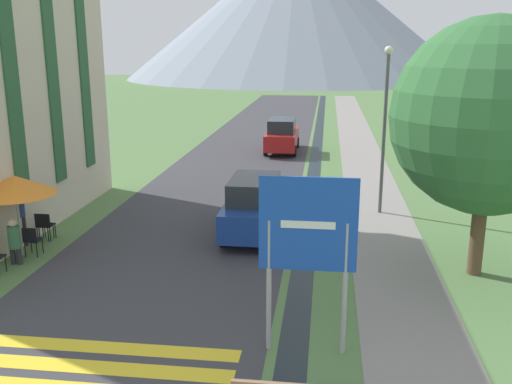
{
  "coord_description": "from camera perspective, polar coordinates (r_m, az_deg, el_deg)",
  "views": [
    {
      "loc": [
        1.71,
        -5.37,
        5.75
      ],
      "look_at": [
        -0.21,
        10.0,
        1.69
      ],
      "focal_mm": 40.0,
      "sensor_mm": 36.0,
      "label": 1
    }
  ],
  "objects": [
    {
      "name": "person_seated_near",
      "position": [
        16.48,
        -23.02,
        -4.37
      ],
      "size": [
        0.32,
        0.32,
        1.28
      ],
      "color": "#282833",
      "rests_on": "ground_plane"
    },
    {
      "name": "drainage_channel",
      "position": [
        35.84,
        6.23,
        5.35
      ],
      "size": [
        0.6,
        60.0,
        0.0
      ],
      "color": "black",
      "rests_on": "ground_plane"
    },
    {
      "name": "cafe_chair_middle",
      "position": [
        16.97,
        -21.53,
        -4.36
      ],
      "size": [
        0.4,
        0.4,
        0.85
      ],
      "rotation": [
        0.0,
        0.0,
        -0.41
      ],
      "color": "black",
      "rests_on": "ground_plane"
    },
    {
      "name": "cafe_chair_far_left",
      "position": [
        18.2,
        -20.5,
        -3.0
      ],
      "size": [
        0.4,
        0.4,
        0.85
      ],
      "rotation": [
        0.0,
        0.0,
        0.2
      ],
      "color": "black",
      "rests_on": "ground_plane"
    },
    {
      "name": "parked_car_far",
      "position": [
        31.06,
        2.63,
        5.69
      ],
      "size": [
        1.71,
        4.25,
        1.82
      ],
      "color": "#A31919",
      "rests_on": "ground_plane"
    },
    {
      "name": "road_sign",
      "position": [
        10.5,
        5.19,
        -4.82
      ],
      "size": [
        1.8,
        0.11,
        3.45
      ],
      "color": "#9E9EA3",
      "rests_on": "ground_plane"
    },
    {
      "name": "ground_plane",
      "position": [
        26.07,
        3.17,
        1.9
      ],
      "size": [
        160.0,
        160.0,
        0.0
      ],
      "primitive_type": "plane",
      "color": "#517542"
    },
    {
      "name": "streetlamp",
      "position": [
        19.8,
        12.77,
        7.27
      ],
      "size": [
        0.28,
        0.28,
        5.66
      ],
      "color": "#515156",
      "rests_on": "ground_plane"
    },
    {
      "name": "crosswalk_marking",
      "position": [
        11.34,
        -16.47,
        -16.42
      ],
      "size": [
        5.44,
        1.84,
        0.01
      ],
      "color": "yellow",
      "rests_on": "ground_plane"
    },
    {
      "name": "road",
      "position": [
        36.08,
        0.32,
        5.5
      ],
      "size": [
        6.4,
        60.0,
        0.01
      ],
      "color": "#38383D",
      "rests_on": "ground_plane"
    },
    {
      "name": "tree_by_path",
      "position": [
        14.88,
        22.33,
        6.96
      ],
      "size": [
        4.78,
        4.78,
        6.43
      ],
      "color": "brown",
      "rests_on": "ground_plane"
    },
    {
      "name": "mountain_distant",
      "position": [
        100.12,
        4.14,
        17.84
      ],
      "size": [
        57.08,
        57.08,
        22.72
      ],
      "color": "gray",
      "rests_on": "ground_plane"
    },
    {
      "name": "cafe_chair_far_right",
      "position": [
        18.17,
        -20.32,
        -3.02
      ],
      "size": [
        0.4,
        0.4,
        0.85
      ],
      "rotation": [
        0.0,
        0.0,
        -0.34
      ],
      "color": "black",
      "rests_on": "ground_plane"
    },
    {
      "name": "footpath",
      "position": [
        35.88,
        10.08,
        5.23
      ],
      "size": [
        2.2,
        60.0,
        0.01
      ],
      "color": "gray",
      "rests_on": "ground_plane"
    },
    {
      "name": "person_standing_terrace",
      "position": [
        17.86,
        -22.58,
        -2.01
      ],
      "size": [
        0.32,
        0.32,
        1.67
      ],
      "color": "#282833",
      "rests_on": "ground_plane"
    },
    {
      "name": "cafe_umbrella_middle_orange",
      "position": [
        16.75,
        -22.99,
        0.65
      ],
      "size": [
        2.2,
        2.2,
        2.29
      ],
      "color": "#B7B2A8",
      "rests_on": "ground_plane"
    },
    {
      "name": "parked_car_near",
      "position": [
        17.52,
        -0.09,
        -1.37
      ],
      "size": [
        1.76,
        4.16,
        1.82
      ],
      "color": "navy",
      "rests_on": "ground_plane"
    }
  ]
}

